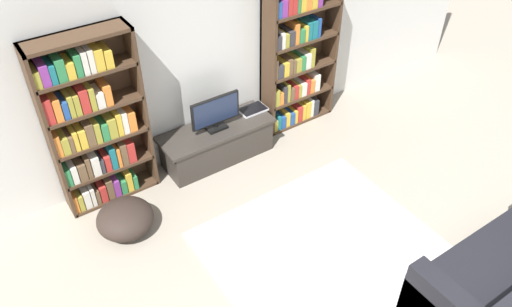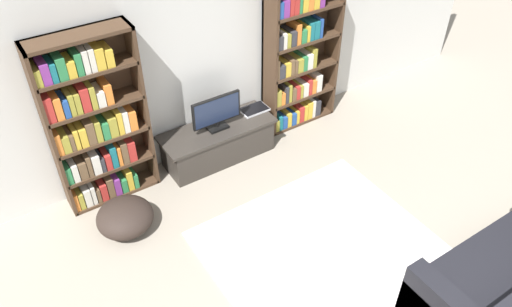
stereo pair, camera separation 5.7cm
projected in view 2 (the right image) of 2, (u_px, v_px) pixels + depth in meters
name	position (u px, v px, depth m)	size (l,w,h in m)	color
wall_back	(193.00, 53.00, 5.46)	(8.80, 0.06, 2.60)	silver
bookshelf_left	(94.00, 125.00, 5.04)	(0.99, 0.30, 1.93)	#422D1E
bookshelf_right	(297.00, 58.00, 6.14)	(0.99, 0.30, 1.93)	#422D1E
tv_stand	(218.00, 142.00, 5.97)	(1.38, 0.51, 0.44)	#332D28
television	(217.00, 112.00, 5.69)	(0.61, 0.16, 0.42)	black
laptop	(254.00, 109.00, 6.10)	(0.34, 0.22, 0.03)	silver
area_rug	(322.00, 248.00, 4.99)	(2.17, 1.90, 0.02)	white
couch_right_sofa	(512.00, 282.00, 4.34)	(1.80, 0.85, 0.81)	black
beanbag_ottoman	(125.00, 217.00, 5.11)	(0.58, 0.58, 0.32)	#2D231E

